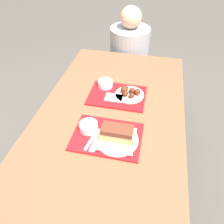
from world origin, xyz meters
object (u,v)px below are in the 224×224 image
(tray_far, at_px, (117,95))
(wings_plate_far, at_px, (129,93))
(person_seated_across, at_px, (129,48))
(tray_near, at_px, (107,137))
(bowl_coleslaw_far, at_px, (105,83))
(bowl_coleslaw_near, at_px, (89,126))
(brisket_sandwich_plate, at_px, (117,136))

(tray_far, distance_m, wings_plate_far, 0.09)
(person_seated_across, bearing_deg, tray_near, -87.18)
(bowl_coleslaw_far, bearing_deg, bowl_coleslaw_near, -89.17)
(bowl_coleslaw_near, distance_m, bowl_coleslaw_far, 0.44)
(tray_far, bearing_deg, wings_plate_far, 12.39)
(bowl_coleslaw_near, xyz_separation_m, bowl_coleslaw_far, (-0.01, 0.44, 0.00))
(bowl_coleslaw_near, bearing_deg, tray_near, -13.19)
(bowl_coleslaw_far, relative_size, wings_plate_far, 0.54)
(person_seated_across, bearing_deg, wings_plate_far, -81.61)
(tray_far, bearing_deg, tray_near, -87.41)
(tray_far, distance_m, bowl_coleslaw_far, 0.14)
(tray_near, distance_m, person_seated_across, 1.26)
(tray_far, xyz_separation_m, wings_plate_far, (0.08, 0.02, 0.03))
(bowl_coleslaw_near, bearing_deg, bowl_coleslaw_far, 90.83)
(bowl_coleslaw_far, bearing_deg, person_seated_across, 85.58)
(tray_near, xyz_separation_m, wings_plate_far, (0.06, 0.41, 0.03))
(bowl_coleslaw_near, height_order, brisket_sandwich_plate, brisket_sandwich_plate)
(brisket_sandwich_plate, distance_m, wings_plate_far, 0.43)
(tray_near, height_order, person_seated_across, person_seated_across)
(wings_plate_far, bearing_deg, bowl_coleslaw_far, 160.54)
(tray_near, xyz_separation_m, tray_far, (-0.02, 0.39, 0.00))
(tray_near, bearing_deg, wings_plate_far, 81.13)
(tray_far, bearing_deg, person_seated_across, 92.92)
(bowl_coleslaw_near, height_order, wings_plate_far, wings_plate_far)
(brisket_sandwich_plate, xyz_separation_m, bowl_coleslaw_far, (-0.18, 0.49, -0.01))
(tray_near, relative_size, bowl_coleslaw_far, 3.63)
(wings_plate_far, relative_size, person_seated_across, 0.30)
(person_seated_across, bearing_deg, tray_far, -87.08)
(tray_near, distance_m, bowl_coleslaw_far, 0.49)
(brisket_sandwich_plate, height_order, person_seated_across, person_seated_across)
(tray_far, relative_size, wings_plate_far, 1.96)
(tray_near, relative_size, person_seated_across, 0.59)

